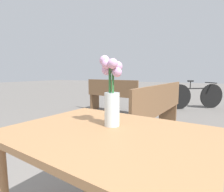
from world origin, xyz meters
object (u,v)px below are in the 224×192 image
Objects in this scene: table_front at (107,150)px; bench_far at (156,109)px; flower_vase at (112,93)px; bicycle at (196,96)px; bench_middle at (113,95)px.

table_front is 1.85m from bench_far.
flower_vase is 4.73m from bicycle.
bench_middle is at bearing 117.37° from flower_vase.
bicycle is at bearing 40.16° from bench_middle.
flower_vase is at bearing -92.85° from bicycle.
bench_far reaches higher than table_front.
bench_far is (-0.19, 1.75, -0.43)m from flower_vase.
bench_middle is at bearing 117.03° from table_front.
bicycle is (0.23, 4.70, -0.53)m from flower_vase.
bench_middle is (-1.62, 3.13, -0.45)m from flower_vase.
flower_vase is 0.19× the size of bench_far.
flower_vase is 0.27× the size of bicycle.
table_front is 0.75× the size of bicycle.
bench_middle reaches higher than table_front.
bench_far is (1.44, -1.39, 0.02)m from bench_middle.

